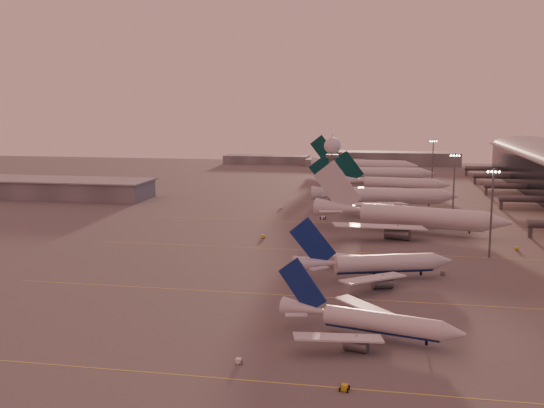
# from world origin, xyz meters

# --- Properties ---
(ground) EXTENTS (700.00, 700.00, 0.00)m
(ground) POSITION_xyz_m (0.00, 0.00, 0.00)
(ground) COLOR #504E4E
(ground) RESTS_ON ground
(taxiway_markings) EXTENTS (180.00, 185.25, 0.02)m
(taxiway_markings) POSITION_xyz_m (30.00, 56.00, 0.01)
(taxiway_markings) COLOR gold
(taxiway_markings) RESTS_ON ground
(hangar) EXTENTS (82.00, 27.00, 8.50)m
(hangar) POSITION_xyz_m (-120.00, 140.00, 4.32)
(hangar) COLOR slate
(hangar) RESTS_ON ground
(radar_tower) EXTENTS (6.40, 6.40, 31.10)m
(radar_tower) POSITION_xyz_m (5.00, 120.00, 20.95)
(radar_tower) COLOR #54565B
(radar_tower) RESTS_ON ground
(mast_b) EXTENTS (3.60, 0.56, 25.00)m
(mast_b) POSITION_xyz_m (55.00, 55.00, 13.74)
(mast_b) COLOR #54565B
(mast_b) RESTS_ON ground
(mast_c) EXTENTS (3.60, 0.56, 25.00)m
(mast_c) POSITION_xyz_m (50.00, 110.00, 13.74)
(mast_c) COLOR #54565B
(mast_c) RESTS_ON ground
(mast_d) EXTENTS (3.60, 0.56, 25.00)m
(mast_d) POSITION_xyz_m (48.00, 200.00, 13.74)
(mast_d) COLOR #54565B
(mast_d) RESTS_ON ground
(distant_horizon) EXTENTS (165.00, 37.50, 9.00)m
(distant_horizon) POSITION_xyz_m (2.62, 325.14, 3.89)
(distant_horizon) COLOR slate
(distant_horizon) RESTS_ON ground
(narrowbody_near) EXTENTS (34.60, 27.27, 13.77)m
(narrowbody_near) POSITION_xyz_m (24.12, -13.64, 2.79)
(narrowbody_near) COLOR silver
(narrowbody_near) RESTS_ON ground
(narrowbody_mid) EXTENTS (39.34, 30.86, 15.94)m
(narrowbody_mid) POSITION_xyz_m (23.86, 26.68, 3.23)
(narrowbody_mid) COLOR silver
(narrowbody_mid) RESTS_ON ground
(widebody_white) EXTENTS (65.05, 51.52, 23.28)m
(widebody_white) POSITION_xyz_m (33.80, 87.06, 4.04)
(widebody_white) COLOR silver
(widebody_white) RESTS_ON ground
(greentail_a) EXTENTS (60.75, 48.78, 22.11)m
(greentail_a) POSITION_xyz_m (25.40, 135.29, 3.91)
(greentail_a) COLOR silver
(greentail_a) RESTS_ON ground
(greentail_b) EXTENTS (55.22, 44.41, 20.07)m
(greentail_b) POSITION_xyz_m (28.37, 182.07, 3.55)
(greentail_b) COLOR silver
(greentail_b) RESTS_ON ground
(greentail_c) EXTENTS (62.82, 50.44, 22.88)m
(greentail_c) POSITION_xyz_m (20.12, 218.72, 4.04)
(greentail_c) COLOR silver
(greentail_c) RESTS_ON ground
(greentail_d) EXTENTS (65.53, 52.76, 23.79)m
(greentail_d) POSITION_xyz_m (11.80, 261.75, 4.20)
(greentail_d) COLOR silver
(greentail_d) RESTS_ON ground
(gsv_truck_a) EXTENTS (4.77, 1.91, 1.91)m
(gsv_truck_a) POSITION_xyz_m (3.82, -29.11, 0.97)
(gsv_truck_a) COLOR silver
(gsv_truck_a) RESTS_ON ground
(gsv_tug_near) EXTENTS (2.36, 3.47, 0.92)m
(gsv_tug_near) POSITION_xyz_m (21.35, -35.89, 0.48)
(gsv_tug_near) COLOR gold
(gsv_tug_near) RESTS_ON ground
(gsv_tug_mid) EXTENTS (3.32, 3.40, 0.85)m
(gsv_tug_mid) POSITION_xyz_m (10.06, 4.69, 0.44)
(gsv_tug_mid) COLOR silver
(gsv_tug_mid) RESTS_ON ground
(gsv_truck_b) EXTENTS (5.32, 3.32, 2.02)m
(gsv_truck_b) POSITION_xyz_m (41.21, 33.86, 1.03)
(gsv_truck_b) COLOR slate
(gsv_truck_b) RESTS_ON ground
(gsv_truck_c) EXTENTS (5.94, 3.69, 2.26)m
(gsv_truck_c) POSITION_xyz_m (-11.69, 68.99, 1.15)
(gsv_truck_c) COLOR gold
(gsv_truck_c) RESTS_ON ground
(gsv_catering_b) EXTENTS (4.74, 3.32, 3.56)m
(gsv_catering_b) POSITION_xyz_m (64.47, 66.15, 1.78)
(gsv_catering_b) COLOR gold
(gsv_catering_b) RESTS_ON ground
(gsv_tug_far) EXTENTS (3.56, 4.40, 1.09)m
(gsv_tug_far) POSITION_xyz_m (3.17, 105.95, 0.56)
(gsv_tug_far) COLOR silver
(gsv_tug_far) RESTS_ON ground
(gsv_truck_d) EXTENTS (2.86, 5.21, 1.99)m
(gsv_truck_d) POSITION_xyz_m (-16.06, 125.79, 1.02)
(gsv_truck_d) COLOR silver
(gsv_truck_d) RESTS_ON ground
(gsv_tug_hangar) EXTENTS (3.56, 2.60, 0.92)m
(gsv_tug_hangar) POSITION_xyz_m (43.24, 160.56, 0.47)
(gsv_tug_hangar) COLOR gold
(gsv_tug_hangar) RESTS_ON ground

